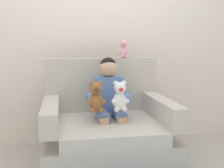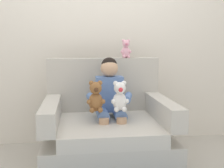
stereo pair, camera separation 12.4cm
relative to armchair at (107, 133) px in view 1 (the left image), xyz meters
name	(u,v)px [view 1 (the left image)]	position (x,y,z in m)	size (l,w,h in m)	color
ground_plane	(108,166)	(0.00, -0.05, -0.31)	(8.00, 8.00, 0.00)	#ADA89E
back_wall	(96,32)	(0.00, 0.76, 0.99)	(6.00, 0.10, 2.60)	silver
armchair	(107,133)	(0.00, 0.00, 0.00)	(1.17, 0.99, 1.01)	#BCB7AD
seated_child	(109,96)	(0.03, 0.04, 0.35)	(0.45, 0.39, 0.82)	#597AB7
plush_white	(120,97)	(0.10, -0.14, 0.38)	(0.16, 0.13, 0.27)	white
plush_brown	(96,97)	(-0.12, -0.13, 0.38)	(0.17, 0.14, 0.28)	brown
plush_pink_on_backrest	(124,49)	(0.24, 0.37, 0.79)	(0.12, 0.10, 0.20)	#EAA8BC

